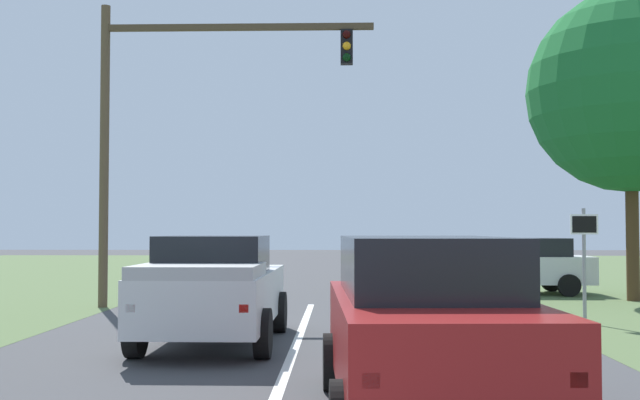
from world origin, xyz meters
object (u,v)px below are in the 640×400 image
(keep_moving_sign, at_px, (584,250))
(crossing_suv_far, at_px, (515,264))
(red_suv_near, at_px, (426,323))
(traffic_light, at_px, (173,108))
(pickup_truck_lead, at_px, (215,289))
(oak_tree_right, at_px, (630,91))

(keep_moving_sign, xyz_separation_m, crossing_suv_far, (0.19, 7.43, -0.67))
(red_suv_near, relative_size, traffic_light, 0.61)
(pickup_truck_lead, xyz_separation_m, keep_moving_sign, (7.54, 3.21, 0.61))
(traffic_light, bearing_deg, pickup_truck_lead, -70.92)
(traffic_light, xyz_separation_m, keep_moving_sign, (9.71, -3.06, -3.62))
(traffic_light, bearing_deg, red_suv_near, -64.82)
(traffic_light, distance_m, crossing_suv_far, 11.64)
(pickup_truck_lead, distance_m, keep_moving_sign, 8.22)
(red_suv_near, xyz_separation_m, traffic_light, (-5.33, 11.35, 4.19))
(red_suv_near, height_order, traffic_light, traffic_light)
(oak_tree_right, bearing_deg, red_suv_near, -118.79)
(traffic_light, distance_m, keep_moving_sign, 10.80)
(crossing_suv_far, bearing_deg, red_suv_near, -106.19)
(keep_moving_sign, distance_m, crossing_suv_far, 7.46)
(crossing_suv_far, bearing_deg, oak_tree_right, -38.47)
(crossing_suv_far, bearing_deg, pickup_truck_lead, -126.00)
(keep_moving_sign, xyz_separation_m, oak_tree_right, (3.02, 5.17, 4.40))
(crossing_suv_far, bearing_deg, traffic_light, -156.18)
(oak_tree_right, relative_size, crossing_suv_far, 1.88)
(pickup_truck_lead, xyz_separation_m, crossing_suv_far, (7.73, 10.64, -0.06))
(pickup_truck_lead, relative_size, oak_tree_right, 0.56)
(red_suv_near, distance_m, crossing_suv_far, 16.36)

